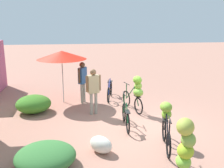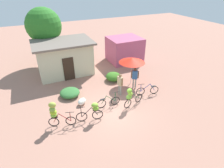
{
  "view_description": "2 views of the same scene",
  "coord_description": "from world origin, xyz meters",
  "px_view_note": "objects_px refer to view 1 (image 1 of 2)",
  "views": [
    {
      "loc": [
        -7.88,
        2.01,
        3.46
      ],
      "look_at": [
        0.7,
        0.84,
        1.3
      ],
      "focal_mm": 41.75,
      "sensor_mm": 36.0,
      "label": 1
    },
    {
      "loc": [
        -3.92,
        -8.67,
        7.51
      ],
      "look_at": [
        0.54,
        1.09,
        1.29
      ],
      "focal_mm": 29.18,
      "sensor_mm": 36.0,
      "label": 2
    }
  ],
  "objects_px": {
    "person_bystander": "(83,78)",
    "bicycle_by_shop": "(136,91)",
    "bicycle_near_pile": "(166,121)",
    "market_umbrella": "(62,55)",
    "bicycle_rightmost": "(110,91)",
    "person_vendor": "(93,87)",
    "produce_sack": "(101,145)",
    "bicycle_center_loaded": "(126,117)",
    "bicycle_leftmost": "(185,150)"
  },
  "relations": [
    {
      "from": "market_umbrella",
      "to": "person_bystander",
      "type": "height_order",
      "value": "market_umbrella"
    },
    {
      "from": "bicycle_rightmost",
      "to": "person_bystander",
      "type": "distance_m",
      "value": 1.45
    },
    {
      "from": "bicycle_by_shop",
      "to": "person_bystander",
      "type": "xyz_separation_m",
      "value": [
        1.46,
        1.96,
        0.25
      ]
    },
    {
      "from": "bicycle_leftmost",
      "to": "bicycle_center_loaded",
      "type": "bearing_deg",
      "value": 8.17
    },
    {
      "from": "bicycle_rightmost",
      "to": "person_vendor",
      "type": "distance_m",
      "value": 2.16
    },
    {
      "from": "bicycle_rightmost",
      "to": "bicycle_by_shop",
      "type": "bearing_deg",
      "value": -157.91
    },
    {
      "from": "bicycle_near_pile",
      "to": "produce_sack",
      "type": "distance_m",
      "value": 1.91
    },
    {
      "from": "bicycle_near_pile",
      "to": "person_vendor",
      "type": "xyz_separation_m",
      "value": [
        2.73,
        1.84,
        0.33
      ]
    },
    {
      "from": "bicycle_by_shop",
      "to": "bicycle_leftmost",
      "type": "bearing_deg",
      "value": 178.43
    },
    {
      "from": "bicycle_leftmost",
      "to": "bicycle_by_shop",
      "type": "distance_m",
      "value": 4.82
    },
    {
      "from": "bicycle_rightmost",
      "to": "produce_sack",
      "type": "relative_size",
      "value": 2.42
    },
    {
      "from": "produce_sack",
      "to": "bicycle_center_loaded",
      "type": "bearing_deg",
      "value": -31.55
    },
    {
      "from": "bicycle_leftmost",
      "to": "bicycle_by_shop",
      "type": "bearing_deg",
      "value": -1.57
    },
    {
      "from": "produce_sack",
      "to": "person_vendor",
      "type": "relative_size",
      "value": 0.41
    },
    {
      "from": "bicycle_near_pile",
      "to": "bicycle_center_loaded",
      "type": "bearing_deg",
      "value": 31.75
    },
    {
      "from": "bicycle_by_shop",
      "to": "person_bystander",
      "type": "distance_m",
      "value": 2.46
    },
    {
      "from": "market_umbrella",
      "to": "bicycle_leftmost",
      "type": "distance_m",
      "value": 7.04
    },
    {
      "from": "market_umbrella",
      "to": "produce_sack",
      "type": "height_order",
      "value": "market_umbrella"
    },
    {
      "from": "market_umbrella",
      "to": "bicycle_rightmost",
      "type": "height_order",
      "value": "market_umbrella"
    },
    {
      "from": "bicycle_center_loaded",
      "to": "person_vendor",
      "type": "height_order",
      "value": "person_vendor"
    },
    {
      "from": "produce_sack",
      "to": "market_umbrella",
      "type": "bearing_deg",
      "value": 14.6
    },
    {
      "from": "person_bystander",
      "to": "market_umbrella",
      "type": "bearing_deg",
      "value": 78.99
    },
    {
      "from": "bicycle_by_shop",
      "to": "person_vendor",
      "type": "height_order",
      "value": "person_vendor"
    },
    {
      "from": "bicycle_leftmost",
      "to": "bicycle_center_loaded",
      "type": "height_order",
      "value": "bicycle_leftmost"
    },
    {
      "from": "market_umbrella",
      "to": "bicycle_near_pile",
      "type": "relative_size",
      "value": 1.37
    },
    {
      "from": "bicycle_near_pile",
      "to": "bicycle_center_loaded",
      "type": "xyz_separation_m",
      "value": [
        1.41,
        0.87,
        -0.37
      ]
    },
    {
      "from": "market_umbrella",
      "to": "bicycle_leftmost",
      "type": "height_order",
      "value": "market_umbrella"
    },
    {
      "from": "bicycle_center_loaded",
      "to": "bicycle_rightmost",
      "type": "xyz_separation_m",
      "value": [
        3.19,
        0.13,
        0.0
      ]
    },
    {
      "from": "market_umbrella",
      "to": "bicycle_center_loaded",
      "type": "height_order",
      "value": "market_umbrella"
    },
    {
      "from": "produce_sack",
      "to": "person_vendor",
      "type": "height_order",
      "value": "person_vendor"
    },
    {
      "from": "bicycle_near_pile",
      "to": "person_bystander",
      "type": "bearing_deg",
      "value": 27.66
    },
    {
      "from": "bicycle_near_pile",
      "to": "produce_sack",
      "type": "bearing_deg",
      "value": 95.27
    },
    {
      "from": "person_vendor",
      "to": "bicycle_by_shop",
      "type": "bearing_deg",
      "value": -90.44
    },
    {
      "from": "bicycle_near_pile",
      "to": "person_bystander",
      "type": "height_order",
      "value": "person_bystander"
    },
    {
      "from": "bicycle_near_pile",
      "to": "market_umbrella",
      "type": "bearing_deg",
      "value": 34.76
    },
    {
      "from": "bicycle_leftmost",
      "to": "person_bystander",
      "type": "bearing_deg",
      "value": 16.21
    },
    {
      "from": "bicycle_near_pile",
      "to": "bicycle_by_shop",
      "type": "relative_size",
      "value": 0.98
    },
    {
      "from": "market_umbrella",
      "to": "bicycle_rightmost",
      "type": "xyz_separation_m",
      "value": [
        0.26,
        -2.02,
        -1.68
      ]
    },
    {
      "from": "bicycle_leftmost",
      "to": "produce_sack",
      "type": "height_order",
      "value": "bicycle_leftmost"
    },
    {
      "from": "bicycle_near_pile",
      "to": "produce_sack",
      "type": "xyz_separation_m",
      "value": [
        -0.17,
        1.84,
        -0.5
      ]
    },
    {
      "from": "person_vendor",
      "to": "bicycle_near_pile",
      "type": "bearing_deg",
      "value": -146.12
    },
    {
      "from": "bicycle_by_shop",
      "to": "person_vendor",
      "type": "relative_size",
      "value": 0.96
    },
    {
      "from": "bicycle_center_loaded",
      "to": "person_bystander",
      "type": "relative_size",
      "value": 0.93
    },
    {
      "from": "market_umbrella",
      "to": "bicycle_near_pile",
      "type": "distance_m",
      "value": 5.45
    },
    {
      "from": "market_umbrella",
      "to": "bicycle_center_loaded",
      "type": "relative_size",
      "value": 1.36
    },
    {
      "from": "bicycle_center_loaded",
      "to": "bicycle_near_pile",
      "type": "bearing_deg",
      "value": -148.25
    },
    {
      "from": "market_umbrella",
      "to": "person_vendor",
      "type": "bearing_deg",
      "value": -143.79
    },
    {
      "from": "bicycle_by_shop",
      "to": "produce_sack",
      "type": "relative_size",
      "value": 2.34
    },
    {
      "from": "person_bystander",
      "to": "bicycle_by_shop",
      "type": "bearing_deg",
      "value": -126.77
    },
    {
      "from": "bicycle_center_loaded",
      "to": "bicycle_by_shop",
      "type": "distance_m",
      "value": 1.54
    }
  ]
}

